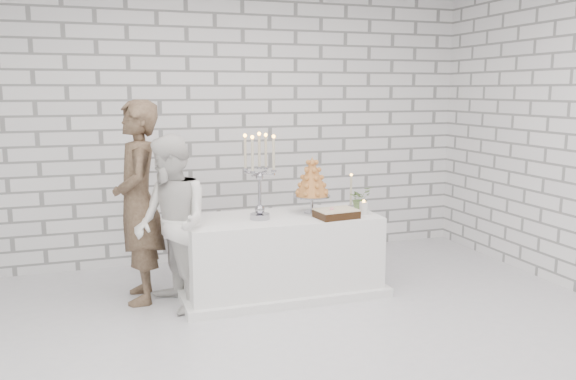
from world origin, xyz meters
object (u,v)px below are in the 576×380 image
Objects in this scene: candelabra at (259,176)px; croquembouche at (312,185)px; cake_table at (281,255)px; groom at (138,202)px; bride at (172,224)px.

croquembouche is at bearing 10.76° from candelabra.
groom is at bearing 169.38° from cake_table.
groom is 1.12m from candelabra.
groom is 1.19× the size of bride.
groom is (-1.28, 0.24, 0.54)m from cake_table.
croquembouche reaches higher than cake_table.
candelabra is at bearing 76.12° from groom.
cake_table is 2.26× the size of candelabra.
cake_table is at bearing 81.28° from groom.
bride and candelabra have the same top height.
groom reaches higher than candelabra.
croquembouche is (0.55, 0.10, -0.13)m from candelabra.
bride is at bearing -174.17° from croquembouche.
croquembouche is (1.36, 0.14, 0.25)m from bride.
bride is 2.83× the size of croquembouche.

